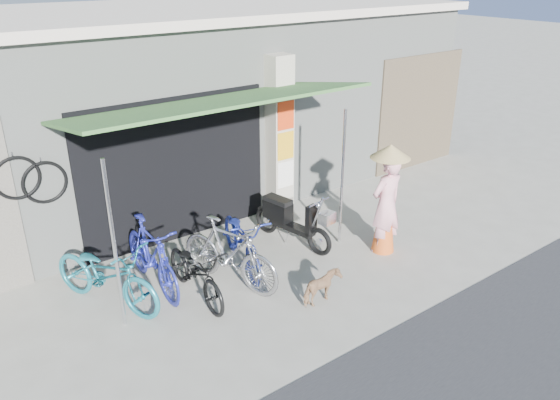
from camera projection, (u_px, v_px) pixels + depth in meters
ground at (329, 277)px, 8.45m from camera, size 80.00×80.00×0.00m
bicycle_shop at (171, 99)px, 11.45m from camera, size 12.30×5.30×3.66m
shop_pillar at (279, 137)px, 10.11m from camera, size 0.42×0.44×3.00m
awning at (217, 105)px, 8.14m from camera, size 4.60×1.88×2.72m
neighbour_right at (419, 112)px, 12.57m from camera, size 2.60×0.06×2.60m
bike_teal at (106, 274)px, 7.56m from camera, size 1.39×2.02×1.00m
bike_blue at (152, 255)px, 7.96m from camera, size 0.56×1.82×1.09m
bike_black at (196, 272)px, 7.78m from camera, size 0.60×1.63×0.85m
bike_silver at (229, 253)px, 8.05m from camera, size 1.04×1.85×1.07m
bike_navy at (242, 240)px, 8.57m from camera, size 1.08×1.89×0.94m
street_dog at (322, 288)px, 7.71m from camera, size 0.62×0.33×0.50m
moped at (290, 220)px, 9.31m from camera, size 0.57×1.69×0.97m
nun at (386, 201)px, 8.86m from camera, size 0.64×0.64×1.87m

